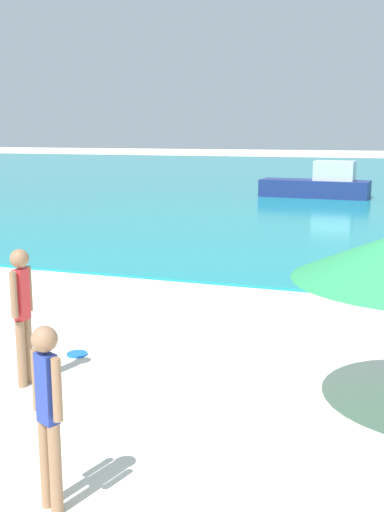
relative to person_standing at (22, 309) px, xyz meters
name	(u,v)px	position (x,y,z in m)	size (l,w,h in m)	color
water	(369,177)	(1.86, 35.20, -0.88)	(160.00, 60.00, 0.06)	teal
person_standing	(22,309)	(0.00, 0.00, 0.00)	(0.21, 0.37, 1.59)	#936B4C
frisbee	(77,354)	(0.08, 1.03, -0.89)	(0.27, 0.27, 0.03)	blue
person_distant	(48,408)	(1.58, -2.00, -0.06)	(0.32, 0.20, 1.48)	#936B4C
boat_near	(319,185)	(0.48, 21.50, -0.30)	(4.75, 1.75, 1.59)	navy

